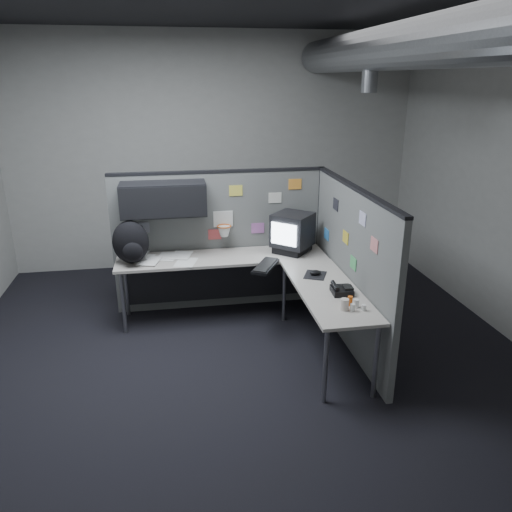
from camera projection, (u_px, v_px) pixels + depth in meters
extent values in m
cube|color=black|center=(245.00, 360.00, 4.86)|extent=(5.60, 5.60, 0.01)
cube|color=#9E9E99|center=(214.00, 153.00, 6.93)|extent=(5.60, 0.01, 3.20)
cube|color=#9E9E99|center=(361.00, 382.00, 1.72)|extent=(5.60, 0.01, 3.20)
cylinder|color=slate|center=(409.00, 44.00, 4.12)|extent=(0.40, 5.49, 0.40)
cylinder|color=slate|center=(370.00, 77.00, 4.95)|extent=(0.16, 0.16, 0.30)
cube|color=#5F6160|center=(220.00, 241.00, 5.78)|extent=(2.43, 0.06, 1.60)
cube|color=black|center=(219.00, 171.00, 5.51)|extent=(2.43, 0.07, 0.03)
cube|color=black|center=(319.00, 236.00, 5.97)|extent=(0.07, 0.07, 1.60)
cube|color=black|center=(163.00, 199.00, 5.31)|extent=(0.90, 0.35, 0.35)
cube|color=black|center=(163.00, 203.00, 5.14)|extent=(0.90, 0.02, 0.33)
cube|color=silver|center=(223.00, 219.00, 5.66)|extent=(0.22, 0.02, 0.18)
torus|color=#D85914|center=(224.00, 226.00, 5.60)|extent=(0.16, 0.16, 0.01)
cone|color=white|center=(224.00, 231.00, 5.62)|extent=(0.14, 0.14, 0.11)
cube|color=gray|center=(143.00, 228.00, 5.54)|extent=(0.15, 0.01, 0.12)
cube|color=#E5D84C|center=(236.00, 191.00, 5.58)|extent=(0.15, 0.01, 0.12)
cube|color=#B266B2|center=(258.00, 228.00, 5.77)|extent=(0.15, 0.01, 0.12)
cube|color=silver|center=(275.00, 198.00, 5.68)|extent=(0.15, 0.01, 0.12)
cube|color=orange|center=(295.00, 184.00, 5.67)|extent=(0.15, 0.01, 0.12)
cube|color=#CC4C4C|center=(215.00, 234.00, 5.71)|extent=(0.15, 0.01, 0.12)
cube|color=#5F6160|center=(350.00, 268.00, 4.97)|extent=(0.06, 2.23, 1.60)
cube|color=black|center=(355.00, 188.00, 4.69)|extent=(0.07, 2.23, 0.03)
cube|color=#26262D|center=(336.00, 204.00, 5.18)|extent=(0.01, 0.15, 0.12)
cube|color=gold|center=(345.00, 237.00, 4.94)|extent=(0.01, 0.15, 0.12)
cube|color=silver|center=(363.00, 219.00, 4.47)|extent=(0.01, 0.15, 0.12)
cube|color=#337FCC|center=(327.00, 234.00, 5.55)|extent=(0.01, 0.15, 0.12)
cube|color=#D87F7F|center=(374.00, 245.00, 4.24)|extent=(0.01, 0.15, 0.12)
cube|color=#4CB266|center=(353.00, 263.00, 4.77)|extent=(0.01, 0.15, 0.12)
cube|color=#B1AAA0|center=(222.00, 258.00, 5.51)|extent=(2.30, 0.56, 0.03)
cube|color=#B1AAA0|center=(327.00, 290.00, 4.67)|extent=(0.56, 1.55, 0.03)
cube|color=black|center=(221.00, 277.00, 5.82)|extent=(2.18, 0.02, 0.55)
cylinder|color=gray|center=(123.00, 303.00, 5.26)|extent=(0.04, 0.04, 0.70)
cylinder|color=gray|center=(126.00, 287.00, 5.67)|extent=(0.04, 0.04, 0.70)
cylinder|color=gray|center=(284.00, 292.00, 5.54)|extent=(0.04, 0.04, 0.70)
cylinder|color=gray|center=(325.00, 366.00, 4.11)|extent=(0.04, 0.04, 0.70)
cylinder|color=gray|center=(376.00, 361.00, 4.18)|extent=(0.04, 0.04, 0.70)
cube|color=black|center=(292.00, 248.00, 5.65)|extent=(0.49, 0.49, 0.07)
cube|color=black|center=(293.00, 230.00, 5.58)|extent=(0.55, 0.55, 0.37)
cube|color=white|center=(284.00, 234.00, 5.41)|extent=(0.24, 0.21, 0.24)
cube|color=black|center=(266.00, 266.00, 5.17)|extent=(0.37, 0.49, 0.03)
cube|color=black|center=(266.00, 265.00, 5.17)|extent=(0.32, 0.44, 0.01)
cube|color=black|center=(315.00, 275.00, 4.98)|extent=(0.29, 0.31, 0.01)
ellipsoid|color=black|center=(315.00, 273.00, 4.97)|extent=(0.14, 0.11, 0.05)
cube|color=black|center=(342.00, 291.00, 4.55)|extent=(0.19, 0.21, 0.05)
cylinder|color=black|center=(335.00, 286.00, 4.54)|extent=(0.05, 0.18, 0.04)
cube|color=black|center=(348.00, 287.00, 4.54)|extent=(0.09, 0.11, 0.02)
cylinder|color=silver|center=(356.00, 303.00, 4.27)|extent=(0.05, 0.05, 0.07)
cylinder|color=silver|center=(353.00, 308.00, 4.21)|extent=(0.05, 0.05, 0.06)
cylinder|color=silver|center=(364.00, 308.00, 4.22)|extent=(0.04, 0.04, 0.05)
cylinder|color=#D85914|center=(350.00, 301.00, 4.31)|extent=(0.05, 0.05, 0.08)
cylinder|color=beige|center=(344.00, 304.00, 4.22)|extent=(0.09, 0.09, 0.10)
cube|color=white|center=(186.00, 262.00, 5.33)|extent=(0.28, 0.34, 0.00)
cube|color=white|center=(167.00, 257.00, 5.49)|extent=(0.28, 0.33, 0.00)
cube|color=white|center=(143.00, 259.00, 5.42)|extent=(0.28, 0.33, 0.00)
cube|color=white|center=(181.00, 255.00, 5.52)|extent=(0.28, 0.34, 0.00)
cube|color=white|center=(149.00, 261.00, 5.34)|extent=(0.28, 0.33, 0.00)
cube|color=white|center=(138.00, 254.00, 5.54)|extent=(0.28, 0.34, 0.00)
ellipsoid|color=black|center=(131.00, 242.00, 5.24)|extent=(0.42, 0.34, 0.46)
ellipsoid|color=black|center=(133.00, 252.00, 5.12)|extent=(0.23, 0.15, 0.21)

